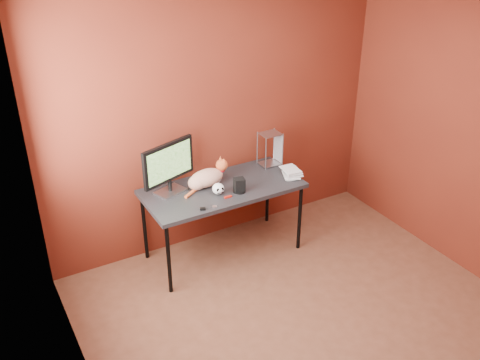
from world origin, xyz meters
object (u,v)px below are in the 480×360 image
cat (207,178)px  book_stack (285,137)px  desk (223,192)px  monitor (169,166)px  speaker (239,186)px  skull_mug (218,189)px

cat → book_stack: (0.75, -0.19, 0.32)m
desk → monitor: size_ratio=2.73×
cat → book_stack: book_stack is taller
speaker → book_stack: (0.54, 0.06, 0.35)m
desk → book_stack: (0.63, -0.09, 0.46)m
skull_mug → speaker: 0.20m
desk → speaker: 0.22m
skull_mug → desk: bearing=50.5°
skull_mug → monitor: bearing=150.8°
monitor → cat: bearing=-27.9°
speaker → cat: bearing=143.2°
desk → skull_mug: skull_mug is taller
desk → book_stack: 0.79m
skull_mug → book_stack: 0.81m
desk → speaker: speaker is taller
monitor → book_stack: book_stack is taller
cat → speaker: bearing=-56.5°
skull_mug → speaker: bearing=-12.0°
book_stack → cat: bearing=166.0°
speaker → book_stack: 0.64m
cat → book_stack: bearing=-21.0°
book_stack → monitor: bearing=167.7°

